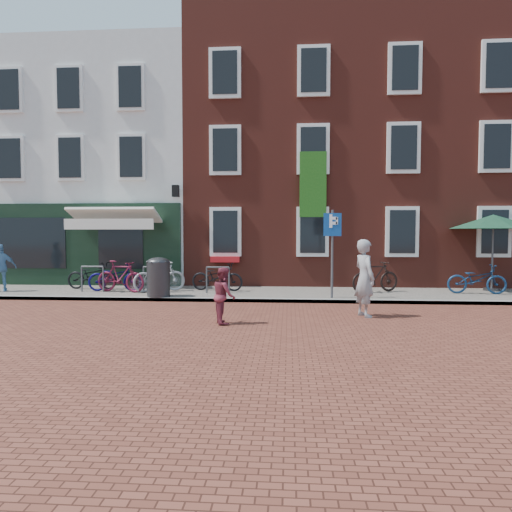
# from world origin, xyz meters

# --- Properties ---
(ground) EXTENTS (80.00, 80.00, 0.00)m
(ground) POSITION_xyz_m (0.00, 0.00, 0.00)
(ground) COLOR brown
(sidewalk) EXTENTS (24.00, 3.00, 0.10)m
(sidewalk) POSITION_xyz_m (1.00, 1.50, 0.05)
(sidewalk) COLOR slate
(sidewalk) RESTS_ON ground
(building_stucco) EXTENTS (8.00, 8.00, 9.00)m
(building_stucco) POSITION_xyz_m (-5.00, 7.00, 4.50)
(building_stucco) COLOR silver
(building_stucco) RESTS_ON ground
(building_brick_mid) EXTENTS (6.00, 8.00, 10.00)m
(building_brick_mid) POSITION_xyz_m (2.00, 7.00, 5.00)
(building_brick_mid) COLOR maroon
(building_brick_mid) RESTS_ON ground
(building_brick_right) EXTENTS (6.00, 8.00, 10.00)m
(building_brick_right) POSITION_xyz_m (8.00, 7.00, 5.00)
(building_brick_right) COLOR maroon
(building_brick_right) RESTS_ON ground
(litter_bin) EXTENTS (0.67, 0.67, 1.23)m
(litter_bin) POSITION_xyz_m (-1.11, 0.30, 0.74)
(litter_bin) COLOR #323234
(litter_bin) RESTS_ON sidewalk
(parking_sign) EXTENTS (0.50, 0.08, 2.52)m
(parking_sign) POSITION_xyz_m (3.93, 0.37, 1.79)
(parking_sign) COLOR #4C4C4F
(parking_sign) RESTS_ON sidewalk
(parasol) EXTENTS (2.77, 2.77, 2.55)m
(parasol) POSITION_xyz_m (9.23, 2.40, 2.41)
(parasol) COLOR #4C4C4F
(parasol) RESTS_ON sidewalk
(woman) EXTENTS (0.65, 0.78, 1.82)m
(woman) POSITION_xyz_m (4.47, -1.93, 0.91)
(woman) COLOR gray
(woman) RESTS_ON ground
(boy) EXTENTS (0.62, 0.71, 1.23)m
(boy) POSITION_xyz_m (1.29, -2.96, 0.61)
(boy) COLOR maroon
(boy) RESTS_ON ground
(cafe_person) EXTENTS (0.95, 0.77, 1.51)m
(cafe_person) POSITION_xyz_m (-6.46, 1.11, 0.86)
(cafe_person) COLOR #6394BC
(cafe_person) RESTS_ON sidewalk
(bicycle_0) EXTENTS (1.74, 0.69, 0.90)m
(bicycle_0) POSITION_xyz_m (-3.80, 1.85, 0.55)
(bicycle_0) COLOR black
(bicycle_0) RESTS_ON sidewalk
(bicycle_1) EXTENTS (1.72, 0.80, 1.00)m
(bicycle_1) POSITION_xyz_m (-2.58, 1.17, 0.60)
(bicycle_1) COLOR maroon
(bicycle_1) RESTS_ON sidewalk
(bicycle_2) EXTENTS (1.75, 0.73, 0.90)m
(bicycle_2) POSITION_xyz_m (-2.86, 1.42, 0.55)
(bicycle_2) COLOR #0B074E
(bicycle_2) RESTS_ON sidewalk
(bicycle_3) EXTENTS (1.67, 1.24, 1.00)m
(bicycle_3) POSITION_xyz_m (-1.39, 1.37, 0.60)
(bicycle_3) COLOR #A2A2A4
(bicycle_3) RESTS_ON sidewalk
(bicycle_4) EXTENTS (1.79, 0.88, 0.90)m
(bicycle_4) POSITION_xyz_m (0.39, 1.76, 0.55)
(bicycle_4) COLOR black
(bicycle_4) RESTS_ON sidewalk
(bicycle_5) EXTENTS (1.71, 1.10, 1.00)m
(bicycle_5) POSITION_xyz_m (5.40, 1.71, 0.60)
(bicycle_5) COLOR black
(bicycle_5) RESTS_ON sidewalk
(bicycle_6) EXTENTS (1.76, 0.77, 0.90)m
(bicycle_6) POSITION_xyz_m (8.43, 1.58, 0.55)
(bicycle_6) COLOR navy
(bicycle_6) RESTS_ON sidewalk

